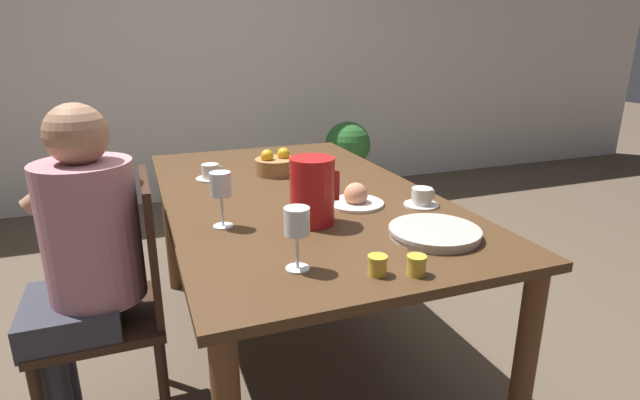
{
  "coord_description": "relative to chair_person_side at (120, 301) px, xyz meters",
  "views": [
    {
      "loc": [
        -0.6,
        -1.86,
        1.36
      ],
      "look_at": [
        0.0,
        -0.27,
        0.81
      ],
      "focal_mm": 28.0,
      "sensor_mm": 36.0,
      "label": 1
    }
  ],
  "objects": [
    {
      "name": "wine_glass_juice",
      "position": [
        0.48,
        -0.51,
        0.4
      ],
      "size": [
        0.07,
        0.07,
        0.18
      ],
      "color": "white",
      "rests_on": "dining_table"
    },
    {
      "name": "teacup_near_person",
      "position": [
        1.09,
        -0.16,
        0.3
      ],
      "size": [
        0.13,
        0.13,
        0.07
      ],
      "color": "silver",
      "rests_on": "dining_table"
    },
    {
      "name": "bread_plate",
      "position": [
        0.86,
        -0.06,
        0.3
      ],
      "size": [
        0.21,
        0.21,
        0.09
      ],
      "color": "silver",
      "rests_on": "dining_table"
    },
    {
      "name": "red_pitcher",
      "position": [
        0.64,
        -0.19,
        0.39
      ],
      "size": [
        0.17,
        0.15,
        0.23
      ],
      "color": "red",
      "rests_on": "dining_table"
    },
    {
      "name": "fruit_bowl",
      "position": [
        0.71,
        0.48,
        0.32
      ],
      "size": [
        0.19,
        0.19,
        0.12
      ],
      "color": "#9E6B3D",
      "rests_on": "dining_table"
    },
    {
      "name": "jam_jar_amber",
      "position": [
        0.67,
        -0.62,
        0.3
      ],
      "size": [
        0.05,
        0.05,
        0.05
      ],
      "color": "gold",
      "rests_on": "dining_table"
    },
    {
      "name": "dining_table",
      "position": [
        0.7,
        0.17,
        0.18
      ],
      "size": [
        1.04,
        1.83,
        0.76
      ],
      "color": "#472D19",
      "rests_on": "ground_plane"
    },
    {
      "name": "wall_back",
      "position": [
        0.7,
        2.72,
        0.81
      ],
      "size": [
        10.0,
        0.06,
        2.6
      ],
      "color": "silver",
      "rests_on": "ground_plane"
    },
    {
      "name": "person_seated",
      "position": [
        -0.09,
        -0.03,
        0.21
      ],
      "size": [
        0.39,
        0.41,
        1.18
      ],
      "rotation": [
        0.0,
        0.0,
        1.57
      ],
      "color": "#33333D",
      "rests_on": "ground_plane"
    },
    {
      "name": "ground_plane",
      "position": [
        0.7,
        0.17,
        -0.49
      ],
      "size": [
        20.0,
        20.0,
        0.0
      ],
      "primitive_type": "plane",
      "color": "brown"
    },
    {
      "name": "chair_person_side",
      "position": [
        0.0,
        0.0,
        0.0
      ],
      "size": [
        0.42,
        0.42,
        0.93
      ],
      "rotation": [
        0.0,
        0.0,
        1.57
      ],
      "color": "#331E14",
      "rests_on": "ground_plane"
    },
    {
      "name": "serving_tray",
      "position": [
        0.96,
        -0.45,
        0.29
      ],
      "size": [
        0.29,
        0.29,
        0.03
      ],
      "color": "#B7B2A8",
      "rests_on": "dining_table"
    },
    {
      "name": "jam_jar_red",
      "position": [
        0.77,
        -0.65,
        0.3
      ],
      "size": [
        0.05,
        0.05,
        0.05
      ],
      "color": "gold",
      "rests_on": "dining_table"
    },
    {
      "name": "teacup_across",
      "position": [
        0.41,
        0.5,
        0.3
      ],
      "size": [
        0.13,
        0.13,
        0.07
      ],
      "color": "silver",
      "rests_on": "dining_table"
    },
    {
      "name": "wine_glass_water",
      "position": [
        0.35,
        -0.12,
        0.41
      ],
      "size": [
        0.07,
        0.07,
        0.19
      ],
      "color": "white",
      "rests_on": "dining_table"
    },
    {
      "name": "potted_plant",
      "position": [
        1.81,
        2.14,
        -0.07
      ],
      "size": [
        0.39,
        0.39,
        0.7
      ],
      "color": "beige",
      "rests_on": "ground_plane"
    }
  ]
}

